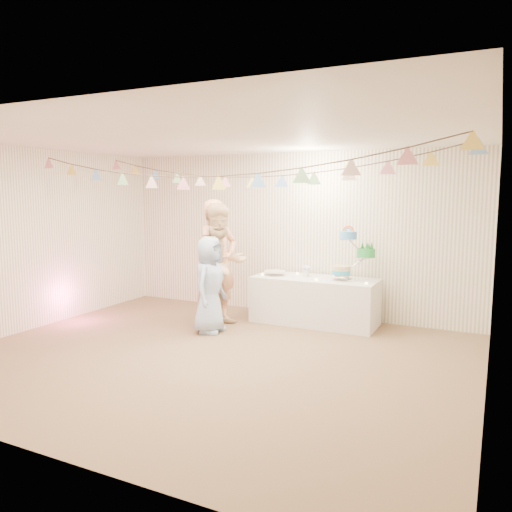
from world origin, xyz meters
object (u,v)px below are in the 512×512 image
at_px(cake_stand, 352,251).
at_px(person_child, 210,285).
at_px(table, 315,301).
at_px(person_adult_a, 218,262).
at_px(person_adult_b, 221,265).

xyz_separation_m(cake_stand, person_child, (-1.72, -1.16, -0.44)).
relative_size(table, person_adult_a, 1.00).
height_order(table, person_adult_a, person_adult_a).
xyz_separation_m(person_adult_a, person_adult_b, (0.10, -0.08, -0.03)).
bearing_deg(person_child, person_adult_a, 11.28).
bearing_deg(person_adult_a, cake_stand, -47.05).
distance_m(table, person_adult_b, 1.52).
distance_m(person_adult_a, person_child, 0.53).
height_order(person_adult_a, person_adult_b, person_adult_a).
bearing_deg(person_adult_a, table, -41.13).
relative_size(table, person_adult_b, 1.02).
bearing_deg(person_adult_b, table, -34.01).
xyz_separation_m(table, cake_stand, (0.55, 0.05, 0.77)).
bearing_deg(person_adult_b, person_child, -151.39).
distance_m(table, cake_stand, 0.95).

